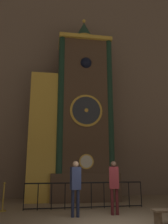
# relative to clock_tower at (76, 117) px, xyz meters

# --- Properties ---
(cathedral_back_wall) EXTENTS (24.00, 0.32, 13.66)m
(cathedral_back_wall) POSITION_rel_clock_tower_xyz_m (0.67, 1.26, 2.68)
(cathedral_back_wall) COLOR #7A6656
(cathedral_back_wall) RESTS_ON ground_plane
(clock_tower) EXTENTS (4.48, 1.76, 10.08)m
(clock_tower) POSITION_rel_clock_tower_xyz_m (0.00, 0.00, 0.00)
(clock_tower) COLOR brown
(clock_tower) RESTS_ON ground_plane
(railing_fence) EXTENTS (4.82, 0.05, 1.02)m
(railing_fence) POSITION_rel_clock_tower_xyz_m (0.17, -2.02, -3.58)
(railing_fence) COLOR black
(railing_fence) RESTS_ON ground_plane
(visitor_near) EXTENTS (0.38, 0.29, 1.85)m
(visitor_near) POSITION_rel_clock_tower_xyz_m (-0.37, -3.34, -3.02)
(visitor_near) COLOR #1B213A
(visitor_near) RESTS_ON ground_plane
(visitor_far) EXTENTS (0.38, 0.29, 1.85)m
(visitor_far) POSITION_rel_clock_tower_xyz_m (1.06, -3.22, -3.02)
(visitor_far) COLOR #461518
(visitor_far) RESTS_ON ground_plane
(stanchion_post) EXTENTS (0.28, 0.28, 1.06)m
(stanchion_post) POSITION_rel_clock_tower_xyz_m (-2.98, -2.01, -3.79)
(stanchion_post) COLOR #B28E33
(stanchion_post) RESTS_ON ground_plane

